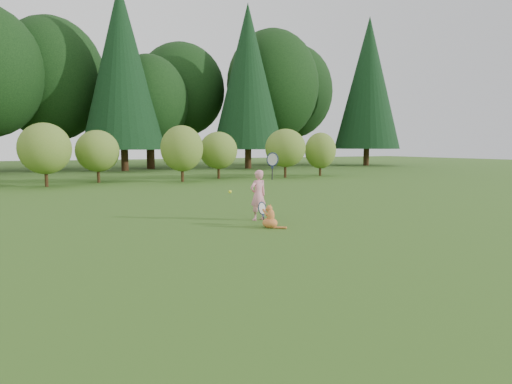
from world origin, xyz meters
name	(u,v)px	position (x,y,z in m)	size (l,w,h in m)	color
ground	(264,229)	(0.00, 0.00, 0.00)	(100.00, 100.00, 0.00)	#225117
shrub_row	(141,153)	(0.00, 13.00, 1.40)	(28.00, 3.00, 2.80)	#597A26
woodland_backdrop	(109,60)	(0.00, 23.00, 7.50)	(48.00, 10.00, 15.00)	black
child	(259,194)	(0.39, 1.06, 0.62)	(0.68, 0.45, 1.77)	pink
cat	(270,216)	(0.19, 0.12, 0.26)	(0.48, 0.70, 0.68)	#CD6227
tennis_ball	(230,192)	(-0.85, -0.21, 0.85)	(0.06, 0.06, 0.06)	yellow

